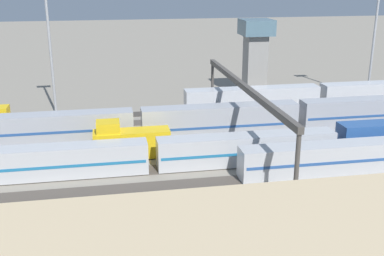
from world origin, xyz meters
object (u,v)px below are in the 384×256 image
(train_on_track_5, at_px, (230,149))
(control_tower, at_px, (255,52))
(train_on_track_3, at_px, (137,127))
(train_on_track_4, at_px, (130,142))
(signal_gantry, at_px, (244,91))
(light_mast_2, at_px, (377,15))
(light_mast_0, at_px, (48,21))
(train_on_track_2, at_px, (19,126))
(train_on_track_1, at_px, (319,99))

(train_on_track_5, height_order, control_tower, control_tower)
(train_on_track_3, relative_size, control_tower, 6.39)
(train_on_track_4, distance_m, signal_gantry, 17.26)
(train_on_track_5, height_order, light_mast_2, light_mast_2)
(light_mast_2, xyz_separation_m, control_tower, (21.39, -6.25, -7.24))
(train_on_track_4, relative_size, light_mast_0, 0.41)
(train_on_track_3, bearing_deg, light_mast_0, -54.66)
(signal_gantry, bearing_deg, control_tower, -110.73)
(train_on_track_5, bearing_deg, control_tower, -112.07)
(train_on_track_2, height_order, train_on_track_3, same)
(train_on_track_4, height_order, signal_gantry, signal_gantry)
(train_on_track_1, bearing_deg, train_on_track_5, 43.34)
(signal_gantry, relative_size, control_tower, 2.68)
(train_on_track_2, relative_size, train_on_track_5, 0.15)
(train_on_track_1, bearing_deg, train_on_track_2, 5.82)
(train_on_track_1, bearing_deg, train_on_track_3, 17.26)
(train_on_track_2, bearing_deg, control_tower, -154.56)
(signal_gantry, bearing_deg, train_on_track_2, -13.32)
(train_on_track_3, height_order, train_on_track_4, same)
(train_on_track_1, relative_size, train_on_track_2, 4.72)
(signal_gantry, distance_m, control_tower, 29.44)
(train_on_track_2, relative_size, signal_gantry, 0.25)
(train_on_track_1, xyz_separation_m, train_on_track_4, (33.55, 15.00, -0.42))
(train_on_track_5, bearing_deg, signal_gantry, -116.78)
(train_on_track_3, bearing_deg, train_on_track_1, -162.74)
(signal_gantry, bearing_deg, light_mast_0, -36.84)
(signal_gantry, height_order, control_tower, control_tower)
(signal_gantry, bearing_deg, train_on_track_4, 8.80)
(train_on_track_3, distance_m, train_on_track_4, 5.21)
(train_on_track_5, relative_size, light_mast_0, 2.72)
(train_on_track_1, distance_m, train_on_track_2, 49.33)
(train_on_track_1, bearing_deg, train_on_track_4, 24.09)
(train_on_track_3, relative_size, train_on_track_4, 9.56)
(train_on_track_5, xyz_separation_m, train_on_track_4, (12.36, -5.00, 0.06))
(train_on_track_5, relative_size, light_mast_2, 2.70)
(train_on_track_1, relative_size, light_mast_2, 1.92)
(train_on_track_2, relative_size, train_on_track_3, 0.10)
(train_on_track_2, xyz_separation_m, light_mast_0, (-3.94, -13.27, 13.63))
(train_on_track_3, bearing_deg, train_on_track_5, 137.68)
(train_on_track_5, height_order, train_on_track_4, train_on_track_4)
(signal_gantry, xyz_separation_m, control_tower, (-10.42, -27.52, 0.94))
(train_on_track_1, xyz_separation_m, control_tower, (6.99, -15.02, 6.09))
(train_on_track_3, bearing_deg, train_on_track_2, -16.48)
(light_mast_2, bearing_deg, train_on_track_5, 38.95)
(light_mast_2, distance_m, control_tower, 23.43)
(train_on_track_4, bearing_deg, train_on_track_2, -32.79)
(train_on_track_5, distance_m, signal_gantry, 10.11)
(train_on_track_5, relative_size, control_tower, 4.44)
(train_on_track_1, xyz_separation_m, train_on_track_2, (49.08, 5.00, -0.42))
(train_on_track_4, bearing_deg, train_on_track_5, 157.97)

